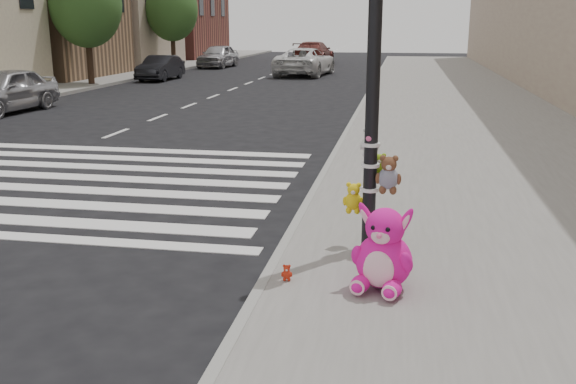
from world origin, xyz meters
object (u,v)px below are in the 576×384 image
(red_teddy, at_px, (287,273))
(car_white_near, at_px, (305,62))
(car_silver_far, at_px, (3,91))
(signal_pole, at_px, (374,118))
(pink_bunny, at_px, (383,255))
(car_dark_far, at_px, (160,68))

(red_teddy, relative_size, car_white_near, 0.03)
(car_silver_far, xyz_separation_m, car_white_near, (7.31, 16.95, 0.04))
(red_teddy, bearing_deg, signal_pole, 46.38)
(signal_pole, bearing_deg, car_white_near, 100.24)
(car_silver_far, distance_m, car_white_near, 18.45)
(pink_bunny, bearing_deg, signal_pole, 113.10)
(pink_bunny, bearing_deg, red_teddy, -167.86)
(pink_bunny, distance_m, red_teddy, 1.06)
(red_teddy, relative_size, car_silver_far, 0.04)
(pink_bunny, height_order, car_silver_far, car_silver_far)
(car_dark_far, bearing_deg, pink_bunny, -63.56)
(signal_pole, height_order, pink_bunny, signal_pole)
(pink_bunny, xyz_separation_m, car_dark_far, (-12.15, 25.29, 0.10))
(signal_pole, xyz_separation_m, red_teddy, (-0.82, -1.20, -1.52))
(car_silver_far, height_order, car_white_near, car_white_near)
(signal_pole, bearing_deg, car_silver_far, 137.51)
(car_white_near, bearing_deg, pink_bunny, 105.75)
(car_dark_far, xyz_separation_m, car_white_near, (6.84, 4.27, 0.14))
(car_silver_far, bearing_deg, car_white_near, 70.57)
(pink_bunny, xyz_separation_m, car_white_near, (-5.31, 29.56, 0.24))
(red_teddy, xyz_separation_m, car_dark_far, (-11.13, 25.26, 0.39))
(pink_bunny, bearing_deg, car_white_near, 114.10)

